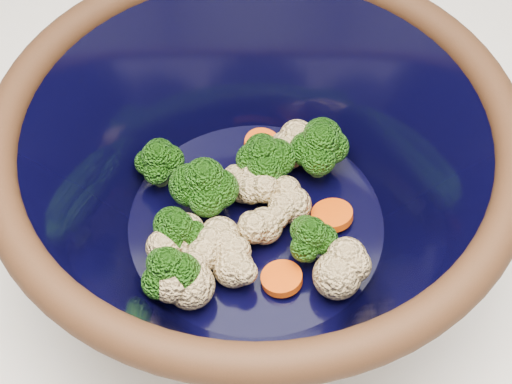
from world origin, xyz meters
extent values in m
cylinder|color=black|center=(-0.07, 0.08, 0.91)|extent=(0.20, 0.20, 0.01)
torus|color=black|center=(-0.07, 0.08, 1.04)|extent=(0.33, 0.33, 0.02)
cylinder|color=black|center=(-0.07, 0.08, 0.93)|extent=(0.19, 0.19, 0.00)
cylinder|color=#608442|center=(-0.10, 0.09, 0.94)|extent=(0.01, 0.01, 0.02)
ellipsoid|color=#265F12|center=(-0.10, 0.09, 0.97)|extent=(0.05, 0.05, 0.04)
cylinder|color=#608442|center=(-0.12, 0.06, 0.94)|extent=(0.01, 0.01, 0.02)
ellipsoid|color=#265F12|center=(-0.12, 0.06, 0.96)|extent=(0.03, 0.03, 0.03)
cylinder|color=#608442|center=(-0.03, 0.05, 0.94)|extent=(0.01, 0.01, 0.02)
ellipsoid|color=#265F12|center=(-0.03, 0.05, 0.96)|extent=(0.04, 0.04, 0.03)
cylinder|color=#608442|center=(-0.14, 0.12, 0.94)|extent=(0.01, 0.01, 0.02)
ellipsoid|color=#265F12|center=(-0.14, 0.12, 0.96)|extent=(0.04, 0.04, 0.03)
cylinder|color=#608442|center=(-0.06, 0.12, 0.94)|extent=(0.01, 0.01, 0.02)
ellipsoid|color=#265F12|center=(-0.06, 0.12, 0.96)|extent=(0.04, 0.04, 0.03)
cylinder|color=#608442|center=(-0.02, 0.13, 0.94)|extent=(0.01, 0.01, 0.02)
ellipsoid|color=#265F12|center=(-0.02, 0.13, 0.97)|extent=(0.04, 0.04, 0.04)
cylinder|color=#608442|center=(-0.13, 0.03, 0.94)|extent=(0.01, 0.01, 0.02)
ellipsoid|color=#265F12|center=(-0.13, 0.03, 0.96)|extent=(0.04, 0.04, 0.03)
sphere|color=beige|center=(-0.10, 0.05, 0.95)|extent=(0.03, 0.03, 0.03)
sphere|color=beige|center=(-0.01, 0.03, 0.95)|extent=(0.03, 0.03, 0.03)
sphere|color=beige|center=(-0.11, 0.02, 0.95)|extent=(0.03, 0.03, 0.03)
sphere|color=beige|center=(-0.09, 0.06, 0.95)|extent=(0.03, 0.03, 0.03)
sphere|color=beige|center=(-0.12, 0.06, 0.95)|extent=(0.03, 0.03, 0.03)
sphere|color=beige|center=(-0.06, 0.07, 0.95)|extent=(0.03, 0.03, 0.03)
sphere|color=beige|center=(-0.08, 0.04, 0.95)|extent=(0.03, 0.03, 0.03)
sphere|color=beige|center=(-0.07, 0.11, 0.95)|extent=(0.03, 0.03, 0.03)
sphere|color=beige|center=(-0.05, 0.14, 0.95)|extent=(0.03, 0.03, 0.03)
sphere|color=beige|center=(-0.04, 0.09, 0.95)|extent=(0.03, 0.03, 0.03)
sphere|color=beige|center=(-0.08, 0.11, 0.95)|extent=(0.03, 0.03, 0.03)
cylinder|color=#D44509|center=(-0.01, 0.08, 0.94)|extent=(0.03, 0.03, 0.01)
cylinder|color=#D44509|center=(-0.12, 0.05, 0.94)|extent=(0.03, 0.03, 0.01)
cylinder|color=#D44509|center=(-0.05, 0.03, 0.94)|extent=(0.03, 0.03, 0.01)
cylinder|color=#D44509|center=(-0.06, 0.15, 0.94)|extent=(0.03, 0.03, 0.01)
camera|label=1|loc=(-0.07, -0.21, 1.36)|focal=50.00mm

